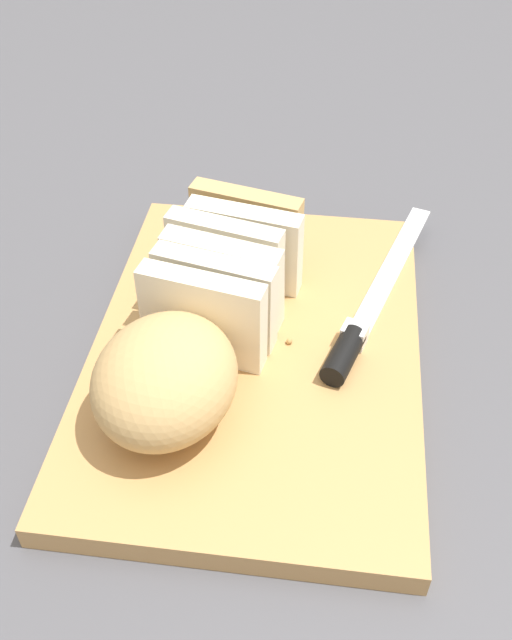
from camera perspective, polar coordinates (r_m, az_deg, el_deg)
ground_plane at (r=0.69m, az=-0.00°, el=-3.28°), size 3.00×3.00×0.00m
cutting_board at (r=0.68m, az=-0.00°, el=-2.59°), size 0.44×0.32×0.02m
bread_loaf at (r=0.63m, az=-4.63°, el=-0.16°), size 0.31×0.16×0.09m
bread_knife at (r=0.68m, az=8.16°, el=-0.57°), size 0.29×0.10×0.02m
crumb_near_knife at (r=0.72m, az=0.72°, el=2.02°), size 0.01×0.01×0.01m
crumb_near_loaf at (r=0.68m, az=1.25°, el=-0.39°), size 0.01×0.01×0.01m
crumb_stray_left at (r=0.67m, az=2.65°, el=-1.70°), size 0.01×0.01×0.01m
crumb_stray_right at (r=0.65m, az=-0.75°, el=-3.50°), size 0.00×0.00×0.00m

